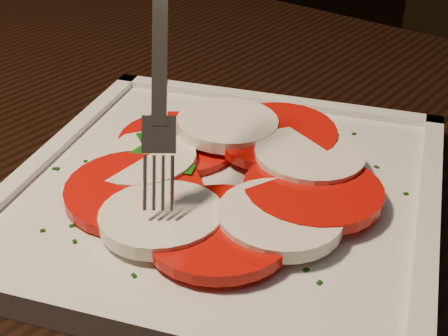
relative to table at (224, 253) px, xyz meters
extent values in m
cube|color=black|center=(0.00, 0.00, 0.08)|extent=(1.28, 0.92, 0.04)
cylinder|color=black|center=(-0.50, 0.40, -0.30)|extent=(0.06, 0.06, 0.71)
cube|color=black|center=(0.02, 0.80, -0.20)|extent=(0.49, 0.49, 0.04)
cylinder|color=black|center=(-0.19, 0.65, -0.45)|extent=(0.04, 0.04, 0.41)
cylinder|color=black|center=(-0.13, 1.00, -0.45)|extent=(0.04, 0.04, 0.41)
cube|color=white|center=(0.03, -0.05, 0.11)|extent=(0.38, 0.38, 0.01)
cylinder|color=red|center=(-0.03, -0.02, 0.12)|extent=(0.10, 0.10, 0.01)
cylinder|color=white|center=(-0.03, -0.06, 0.12)|extent=(0.08, 0.08, 0.01)
cylinder|color=red|center=(-0.01, -0.10, 0.12)|extent=(0.10, 0.10, 0.01)
cylinder|color=white|center=(0.02, -0.12, 0.12)|extent=(0.08, 0.08, 0.02)
cylinder|color=red|center=(0.06, -0.11, 0.12)|extent=(0.10, 0.10, 0.01)
cylinder|color=white|center=(0.09, -0.08, 0.12)|extent=(0.08, 0.08, 0.01)
cylinder|color=red|center=(0.10, -0.04, 0.13)|extent=(0.10, 0.10, 0.01)
cylinder|color=white|center=(0.08, 0.00, 0.13)|extent=(0.08, 0.08, 0.02)
cylinder|color=red|center=(0.04, 0.02, 0.13)|extent=(0.10, 0.10, 0.01)
cylinder|color=white|center=(0.00, 0.01, 0.13)|extent=(0.08, 0.08, 0.01)
cube|color=#135E10|center=(0.09, -0.02, 0.12)|extent=(0.02, 0.04, 0.01)
cube|color=#135E10|center=(0.05, 0.01, 0.12)|extent=(0.03, 0.04, 0.00)
cube|color=#135E10|center=(0.03, -0.12, 0.12)|extent=(0.04, 0.01, 0.00)
cube|color=#135E10|center=(-0.01, -0.07, 0.12)|extent=(0.04, 0.02, 0.00)
cube|color=#135E10|center=(-0.04, -0.06, 0.12)|extent=(0.02, 0.04, 0.01)
cube|color=#135E10|center=(-0.04, -0.03, 0.12)|extent=(0.04, 0.04, 0.01)
cube|color=#135E10|center=(0.09, -0.08, 0.12)|extent=(0.02, 0.05, 0.01)
cube|color=#135E10|center=(0.09, -0.08, 0.12)|extent=(0.03, 0.02, 0.01)
cube|color=#135E10|center=(0.07, -0.03, 0.12)|extent=(0.03, 0.01, 0.00)
cube|color=#135E10|center=(0.02, 0.02, 0.12)|extent=(0.04, 0.03, 0.01)
cube|color=black|center=(-0.05, 0.05, 0.11)|extent=(0.00, 0.00, 0.00)
cube|color=black|center=(-0.01, -0.16, 0.11)|extent=(0.00, 0.00, 0.00)
cube|color=black|center=(0.06, -0.14, 0.11)|extent=(0.00, 0.00, 0.00)
cube|color=black|center=(-0.07, -0.04, 0.11)|extent=(0.00, 0.00, 0.00)
cube|color=black|center=(0.04, -0.16, 0.11)|extent=(0.00, 0.00, 0.00)
cube|color=black|center=(-0.09, -0.10, 0.11)|extent=(0.00, 0.00, 0.00)
cube|color=black|center=(0.05, 0.07, 0.11)|extent=(0.00, 0.00, 0.00)
cube|color=black|center=(0.12, 0.04, 0.11)|extent=(0.00, 0.00, 0.00)
cube|color=black|center=(0.05, 0.08, 0.11)|extent=(0.00, 0.00, 0.00)
cube|color=black|center=(0.03, -0.14, 0.11)|extent=(0.00, 0.00, 0.00)
cube|color=black|center=(0.15, 0.01, 0.11)|extent=(0.00, 0.00, 0.00)
cube|color=black|center=(-0.08, -0.04, 0.11)|extent=(0.00, 0.00, 0.00)
cube|color=black|center=(0.14, -0.11, 0.11)|extent=(0.00, 0.00, 0.00)
cube|color=black|center=(0.00, 0.08, 0.11)|extent=(0.00, 0.00, 0.00)
cube|color=black|center=(-0.05, 0.06, 0.11)|extent=(0.00, 0.00, 0.00)
cube|color=black|center=(0.13, -0.07, 0.11)|extent=(0.00, 0.00, 0.00)
cube|color=black|center=(-0.03, -0.15, 0.11)|extent=(0.00, 0.00, 0.00)
cube|color=black|center=(-0.07, 0.02, 0.11)|extent=(0.00, 0.00, 0.00)
cube|color=black|center=(-0.07, 0.00, 0.11)|extent=(0.00, 0.00, 0.00)
cube|color=black|center=(-0.08, 0.02, 0.11)|extent=(0.00, 0.00, 0.00)
cube|color=black|center=(0.13, -0.10, 0.11)|extent=(0.00, 0.00, 0.00)
cube|color=black|center=(-0.09, -0.10, 0.11)|extent=(0.00, 0.00, 0.00)
cube|color=black|center=(-0.02, 0.05, 0.11)|extent=(0.00, 0.00, 0.00)
cube|color=black|center=(0.08, 0.08, 0.11)|extent=(0.00, 0.00, 0.00)
cube|color=black|center=(0.13, -0.05, 0.11)|extent=(0.00, 0.00, 0.00)
cube|color=black|center=(-0.04, -0.16, 0.11)|extent=(0.00, 0.00, 0.00)
cube|color=black|center=(-0.08, -0.08, 0.11)|extent=(0.00, 0.00, 0.00)
cube|color=black|center=(-0.04, 0.06, 0.11)|extent=(0.00, 0.00, 0.00)
camera|label=1|loc=(0.24, -0.38, 0.37)|focal=50.00mm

